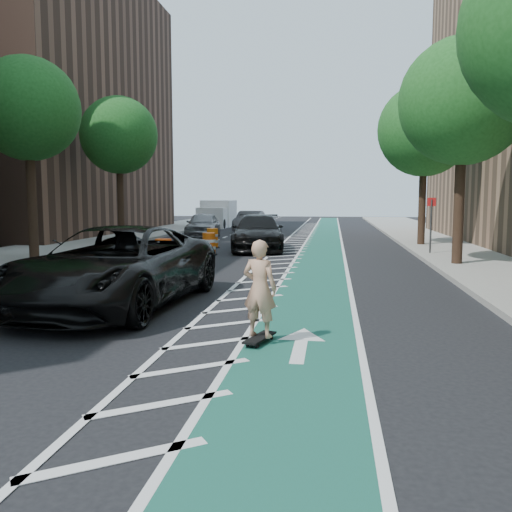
% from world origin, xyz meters
% --- Properties ---
extents(ground, '(120.00, 120.00, 0.00)m').
position_xyz_m(ground, '(0.00, 0.00, 0.00)').
color(ground, black).
rests_on(ground, ground).
extents(bike_lane, '(2.00, 90.00, 0.01)m').
position_xyz_m(bike_lane, '(3.00, 10.00, 0.01)').
color(bike_lane, '#17533D').
rests_on(bike_lane, ground).
extents(buffer_strip, '(1.40, 90.00, 0.01)m').
position_xyz_m(buffer_strip, '(1.50, 10.00, 0.01)').
color(buffer_strip, silver).
rests_on(buffer_strip, ground).
extents(sidewalk_right, '(5.00, 90.00, 0.15)m').
position_xyz_m(sidewalk_right, '(9.50, 10.00, 0.07)').
color(sidewalk_right, gray).
rests_on(sidewalk_right, ground).
extents(sidewalk_left, '(5.00, 90.00, 0.15)m').
position_xyz_m(sidewalk_left, '(-9.50, 10.00, 0.07)').
color(sidewalk_left, gray).
rests_on(sidewalk_left, ground).
extents(curb_right, '(0.12, 90.00, 0.16)m').
position_xyz_m(curb_right, '(7.05, 10.00, 0.08)').
color(curb_right, gray).
rests_on(curb_right, ground).
extents(curb_left, '(0.12, 90.00, 0.16)m').
position_xyz_m(curb_left, '(-7.05, 10.00, 0.08)').
color(curb_left, gray).
rests_on(curb_left, ground).
extents(building_left_far, '(14.00, 22.00, 18.00)m').
position_xyz_m(building_left_far, '(-17.50, 24.00, 9.00)').
color(building_left_far, brown).
rests_on(building_left_far, ground).
extents(tree_r_c, '(4.20, 4.20, 7.90)m').
position_xyz_m(tree_r_c, '(7.90, 8.00, 5.77)').
color(tree_r_c, '#382619').
rests_on(tree_r_c, ground).
extents(tree_l_c, '(4.20, 4.20, 7.90)m').
position_xyz_m(tree_l_c, '(-7.90, 8.00, 5.77)').
color(tree_l_c, '#382619').
rests_on(tree_l_c, ground).
extents(tree_r_d, '(4.20, 4.20, 7.90)m').
position_xyz_m(tree_r_d, '(7.90, 16.00, 5.77)').
color(tree_r_d, '#382619').
rests_on(tree_r_d, ground).
extents(tree_l_d, '(4.20, 4.20, 7.90)m').
position_xyz_m(tree_l_d, '(-7.90, 16.00, 5.77)').
color(tree_l_d, '#382619').
rests_on(tree_l_d, ground).
extents(sign_post, '(0.35, 0.08, 2.47)m').
position_xyz_m(sign_post, '(7.60, 12.00, 1.35)').
color(sign_post, '#4C4C4C').
rests_on(sign_post, ground).
extents(skateboard, '(0.50, 0.93, 0.12)m').
position_xyz_m(skateboard, '(2.30, -2.69, 0.10)').
color(skateboard, black).
rests_on(skateboard, ground).
extents(skateboarder, '(0.69, 0.55, 1.66)m').
position_xyz_m(skateboarder, '(2.30, -2.69, 0.95)').
color(skateboarder, tan).
rests_on(skateboarder, skateboard).
extents(suv_near, '(3.50, 6.80, 1.84)m').
position_xyz_m(suv_near, '(-1.36, -0.03, 0.92)').
color(suv_near, black).
rests_on(suv_near, ground).
extents(suv_far, '(3.05, 6.02, 1.68)m').
position_xyz_m(suv_far, '(0.00, 13.61, 0.84)').
color(suv_far, black).
rests_on(suv_far, ground).
extents(car_silver, '(2.35, 4.82, 1.58)m').
position_xyz_m(car_silver, '(-4.50, 21.17, 0.79)').
color(car_silver, gray).
rests_on(car_silver, ground).
extents(car_grey, '(1.90, 4.70, 1.52)m').
position_xyz_m(car_grey, '(-2.49, 27.22, 0.76)').
color(car_grey, '#57565B').
rests_on(car_grey, ground).
extents(box_truck, '(2.49, 5.39, 2.24)m').
position_xyz_m(box_truck, '(-6.20, 33.20, 1.03)').
color(box_truck, white).
rests_on(box_truck, ground).
extents(barrel_a, '(0.74, 0.74, 1.01)m').
position_xyz_m(barrel_a, '(-2.53, 7.06, 0.47)').
color(barrel_a, '#E0440B').
rests_on(barrel_a, ground).
extents(barrel_b, '(0.71, 0.71, 0.97)m').
position_xyz_m(barrel_b, '(-1.80, 11.16, 0.46)').
color(barrel_b, '#DE560B').
rests_on(barrel_b, ground).
extents(barrel_c, '(0.71, 0.71, 0.97)m').
position_xyz_m(barrel_c, '(-2.40, 14.50, 0.46)').
color(barrel_c, orange).
rests_on(barrel_c, ground).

